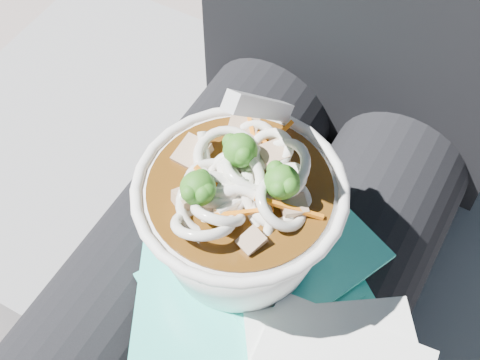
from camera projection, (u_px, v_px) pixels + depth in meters
The scene contains 5 objects.
stone_ledge at pixel (287, 302), 0.96m from camera, with size 1.00×0.50×0.43m, color slate.
lap at pixel (234, 295), 0.65m from camera, with size 0.31×0.48×0.15m.
person_body at pixel (279, 210), 0.67m from camera, with size 0.34×0.94×0.98m.
plastic_bag at pixel (249, 279), 0.57m from camera, with size 0.27×0.34×0.01m.
udon_bowl at pixel (240, 211), 0.53m from camera, with size 0.18×0.18×0.20m.
Camera 1 is at (0.15, -0.25, 1.10)m, focal length 50.00 mm.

